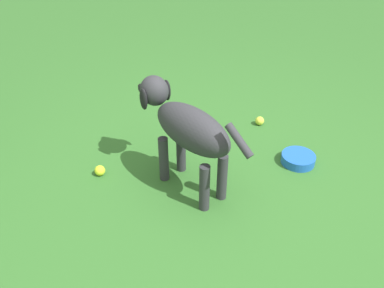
{
  "coord_description": "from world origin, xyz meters",
  "views": [
    {
      "loc": [
        1.49,
        0.81,
        1.57
      ],
      "look_at": [
        -0.06,
        -0.17,
        0.32
      ],
      "focal_mm": 36.96,
      "sensor_mm": 36.0,
      "label": 1
    }
  ],
  "objects_px": {
    "tennis_ball_4": "(183,113)",
    "water_bowl": "(298,159)",
    "tennis_ball_0": "(100,171)",
    "dog": "(186,127)",
    "tennis_ball_2": "(260,121)"
  },
  "relations": [
    {
      "from": "tennis_ball_4",
      "to": "water_bowl",
      "type": "height_order",
      "value": "tennis_ball_4"
    },
    {
      "from": "tennis_ball_4",
      "to": "water_bowl",
      "type": "xyz_separation_m",
      "value": [
        0.1,
        0.97,
        -0.0
      ]
    },
    {
      "from": "tennis_ball_0",
      "to": "water_bowl",
      "type": "height_order",
      "value": "tennis_ball_0"
    },
    {
      "from": "tennis_ball_0",
      "to": "water_bowl",
      "type": "xyz_separation_m",
      "value": [
        -0.79,
        1.01,
        -0.0
      ]
    },
    {
      "from": "tennis_ball_4",
      "to": "water_bowl",
      "type": "bearing_deg",
      "value": 84.3
    },
    {
      "from": "tennis_ball_2",
      "to": "water_bowl",
      "type": "xyz_separation_m",
      "value": [
        0.31,
        0.41,
        -0.0
      ]
    },
    {
      "from": "dog",
      "to": "tennis_ball_0",
      "type": "xyz_separation_m",
      "value": [
        0.22,
        -0.5,
        -0.38
      ]
    },
    {
      "from": "dog",
      "to": "tennis_ball_2",
      "type": "bearing_deg",
      "value": -80.32
    },
    {
      "from": "dog",
      "to": "tennis_ball_4",
      "type": "height_order",
      "value": "dog"
    },
    {
      "from": "tennis_ball_0",
      "to": "tennis_ball_4",
      "type": "height_order",
      "value": "same"
    },
    {
      "from": "tennis_ball_2",
      "to": "tennis_ball_4",
      "type": "height_order",
      "value": "same"
    },
    {
      "from": "tennis_ball_0",
      "to": "tennis_ball_4",
      "type": "relative_size",
      "value": 1.0
    },
    {
      "from": "tennis_ball_2",
      "to": "dog",
      "type": "bearing_deg",
      "value": -6.09
    },
    {
      "from": "dog",
      "to": "tennis_ball_2",
      "type": "distance_m",
      "value": 0.96
    },
    {
      "from": "tennis_ball_0",
      "to": "tennis_ball_4",
      "type": "xyz_separation_m",
      "value": [
        -0.89,
        0.04,
        0.0
      ]
    }
  ]
}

